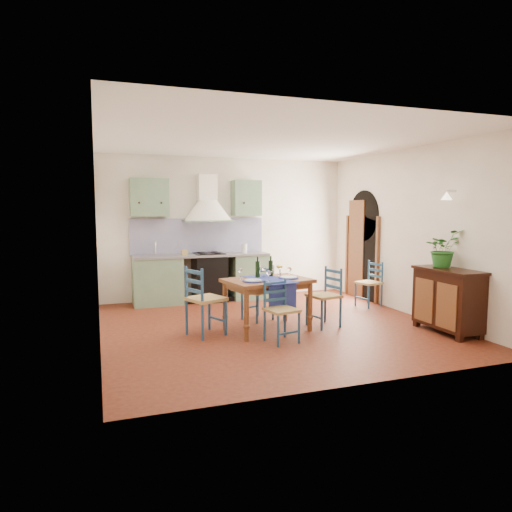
# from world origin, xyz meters

# --- Properties ---
(floor) EXTENTS (5.00, 5.00, 0.00)m
(floor) POSITION_xyz_m (0.00, 0.00, 0.00)
(floor) COLOR #49170F
(floor) RESTS_ON ground
(back_wall) EXTENTS (5.00, 0.96, 2.80)m
(back_wall) POSITION_xyz_m (-0.47, 2.29, 1.05)
(back_wall) COLOR white
(back_wall) RESTS_ON ground
(right_wall) EXTENTS (0.26, 5.00, 2.80)m
(right_wall) POSITION_xyz_m (2.50, 0.28, 1.34)
(right_wall) COLOR white
(right_wall) RESTS_ON ground
(left_wall) EXTENTS (0.04, 5.00, 2.80)m
(left_wall) POSITION_xyz_m (-2.50, 0.00, 1.40)
(left_wall) COLOR white
(left_wall) RESTS_ON ground
(ceiling) EXTENTS (5.00, 5.00, 0.01)m
(ceiling) POSITION_xyz_m (0.00, 0.00, 2.80)
(ceiling) COLOR white
(ceiling) RESTS_ON back_wall
(dining_table) EXTENTS (1.33, 1.04, 1.08)m
(dining_table) POSITION_xyz_m (-0.15, -0.23, 0.68)
(dining_table) COLOR brown
(dining_table) RESTS_ON ground
(chair_near) EXTENTS (0.46, 0.46, 0.83)m
(chair_near) POSITION_xyz_m (-0.19, -0.82, 0.43)
(chair_near) COLOR navy
(chair_near) RESTS_ON ground
(chair_far) EXTENTS (0.55, 0.55, 0.89)m
(chair_far) POSITION_xyz_m (-0.07, 0.40, 0.46)
(chair_far) COLOR navy
(chair_far) RESTS_ON ground
(chair_left) EXTENTS (0.60, 0.60, 0.99)m
(chair_left) POSITION_xyz_m (-1.10, -0.18, 0.51)
(chair_left) COLOR navy
(chair_left) RESTS_ON ground
(chair_right) EXTENTS (0.50, 0.50, 0.90)m
(chair_right) POSITION_xyz_m (0.77, -0.29, 0.47)
(chair_right) COLOR navy
(chair_right) RESTS_ON ground
(chair_spare) EXTENTS (0.46, 0.46, 0.82)m
(chair_spare) POSITION_xyz_m (2.23, 0.74, 0.43)
(chair_spare) COLOR navy
(chair_spare) RESTS_ON ground
(sideboard) EXTENTS (0.50, 1.05, 0.94)m
(sideboard) POSITION_xyz_m (2.26, -1.20, 0.51)
(sideboard) COLOR black
(sideboard) RESTS_ON ground
(potted_plant) EXTENTS (0.57, 0.52, 0.55)m
(potted_plant) POSITION_xyz_m (2.28, -1.03, 1.21)
(potted_plant) COLOR #206021
(potted_plant) RESTS_ON sideboard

